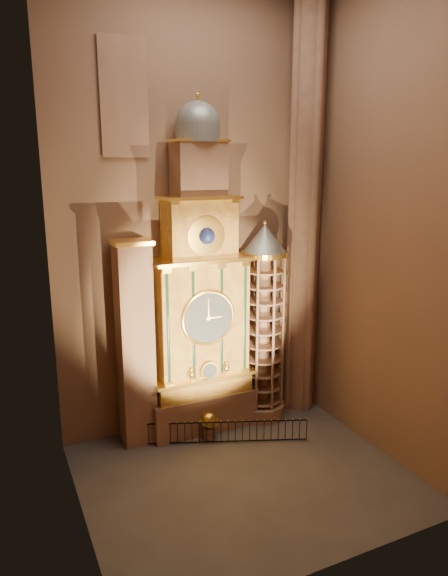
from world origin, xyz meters
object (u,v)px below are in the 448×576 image
astronomical_clock (200,306)px  portrait_tower (135,344)px  stair_turret (263,325)px  iron_railing (225,432)px  celestial_globe (209,423)px

astronomical_clock → portrait_tower: (-3.40, 0.02, -1.53)m
astronomical_clock → stair_turret: bearing=-4.3°
iron_railing → celestial_globe: bearing=127.9°
portrait_tower → iron_railing: bearing=-28.9°
celestial_globe → stair_turret: bearing=16.7°
stair_turret → astronomical_clock: bearing=175.7°
celestial_globe → iron_railing: 0.93m
celestial_globe → astronomical_clock: bearing=83.1°
astronomical_clock → stair_turret: (3.50, -0.26, -1.41)m
astronomical_clock → iron_railing: 6.42m
astronomical_clock → celestial_globe: size_ratio=11.46×
astronomical_clock → stair_turret: 3.78m
portrait_tower → astronomical_clock: bearing=-0.3°
stair_turret → iron_railing: stair_turret is taller
portrait_tower → stair_turret: bearing=-2.3°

